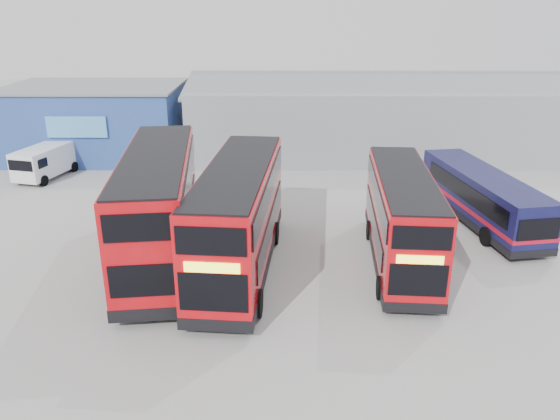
% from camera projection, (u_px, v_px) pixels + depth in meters
% --- Properties ---
extents(ground_plane, '(120.00, 120.00, 0.00)m').
position_uv_depth(ground_plane, '(293.00, 264.00, 23.79)').
color(ground_plane, gray).
rests_on(ground_plane, ground).
extents(office_block, '(12.30, 8.32, 5.12)m').
position_uv_depth(office_block, '(97.00, 121.00, 39.75)').
color(office_block, navy).
rests_on(office_block, ground).
extents(maintenance_shed, '(30.50, 12.00, 5.89)m').
position_uv_depth(maintenance_shed, '(394.00, 115.00, 41.49)').
color(maintenance_shed, gray).
rests_on(maintenance_shed, ground).
extents(double_decker_left, '(4.06, 11.57, 4.80)m').
position_uv_depth(double_decker_left, '(159.00, 209.00, 23.39)').
color(double_decker_left, red).
rests_on(double_decker_left, ground).
extents(double_decker_centre, '(3.47, 10.91, 4.54)m').
position_uv_depth(double_decker_centre, '(239.00, 219.00, 22.57)').
color(double_decker_centre, red).
rests_on(double_decker_centre, ground).
extents(double_decker_right, '(2.97, 9.60, 4.00)m').
position_uv_depth(double_decker_right, '(401.00, 220.00, 23.24)').
color(double_decker_right, red).
rests_on(double_decker_right, ground).
extents(single_decker_blue, '(3.80, 9.97, 2.65)m').
position_uv_depth(single_decker_blue, '(481.00, 198.00, 27.78)').
color(single_decker_blue, '#0E143D').
rests_on(single_decker_blue, ground).
extents(panel_van, '(2.94, 4.95, 2.03)m').
position_uv_depth(panel_van, '(46.00, 160.00, 35.08)').
color(panel_van, white).
rests_on(panel_van, ground).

